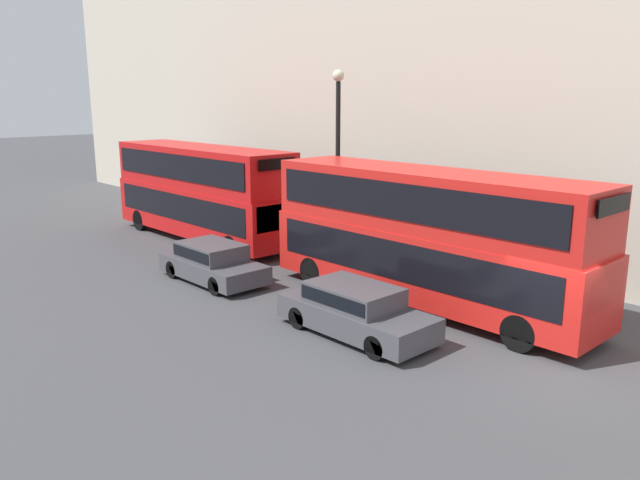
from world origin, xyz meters
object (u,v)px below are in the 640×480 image
at_px(car_dark_sedan, 355,309).
at_px(bus_second_in_queue, 202,189).
at_px(car_hatchback, 213,261).
at_px(bus_leading, 426,232).

bearing_deg(car_dark_sedan, bus_second_in_queue, 75.25).
relative_size(bus_second_in_queue, car_dark_sedan, 2.39).
bearing_deg(bus_second_in_queue, car_hatchback, -119.90).
bearing_deg(bus_leading, bus_second_in_queue, 90.00).
relative_size(bus_second_in_queue, car_hatchback, 2.55).
bearing_deg(car_hatchback, bus_second_in_queue, 60.10).
height_order(bus_second_in_queue, car_dark_sedan, bus_second_in_queue).
xyz_separation_m(bus_leading, car_dark_sedan, (-3.40, -0.26, -1.60)).
relative_size(bus_leading, car_dark_sedan, 2.42).
distance_m(bus_leading, car_dark_sedan, 3.77).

